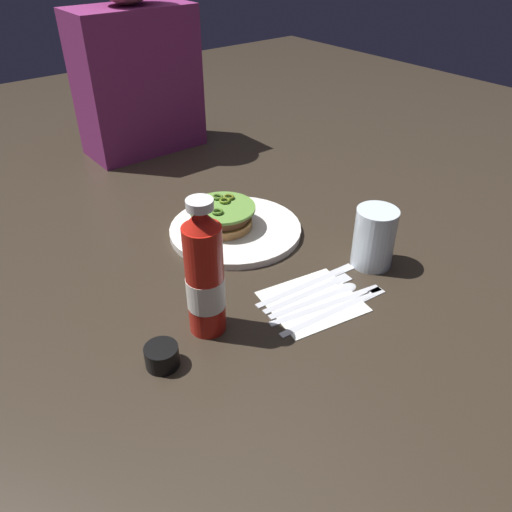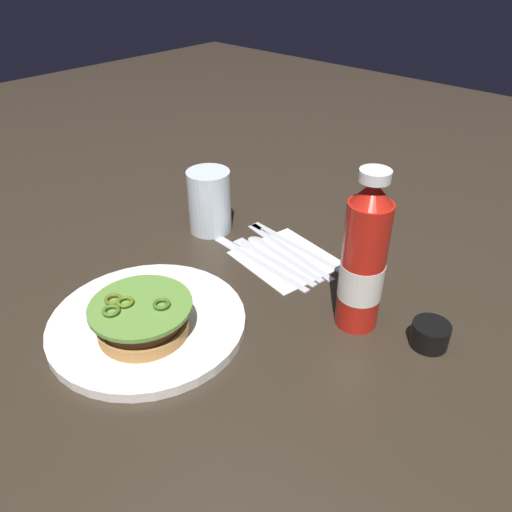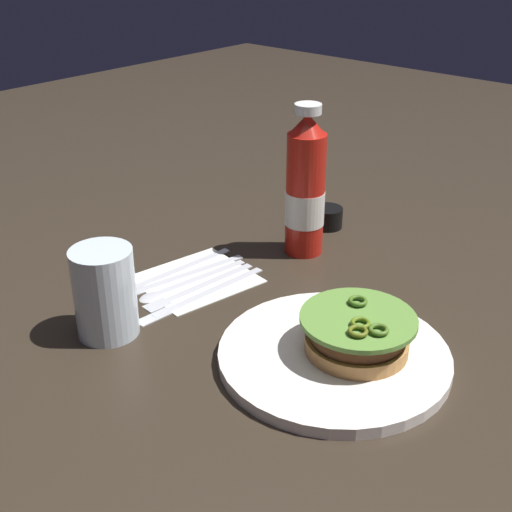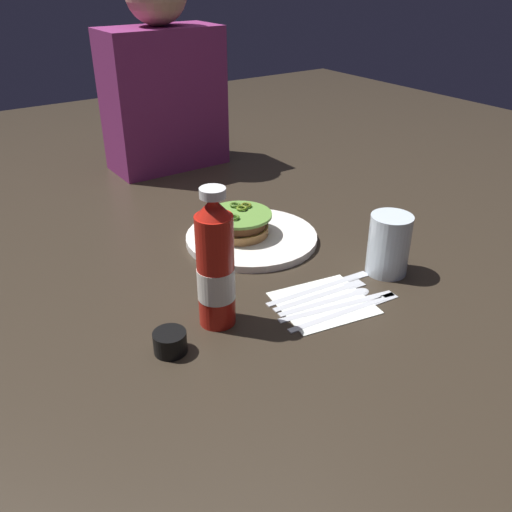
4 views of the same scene
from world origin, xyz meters
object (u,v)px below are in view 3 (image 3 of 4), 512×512
(table_knife, at_px, (163,274))
(spoon_utensil, at_px, (177,284))
(steak_knife, at_px, (170,278))
(ketchup_bottle, at_px, (305,190))
(condiment_cup, at_px, (327,217))
(burger_sandwich, at_px, (357,333))
(fork_utensil, at_px, (191,288))
(napkin, at_px, (194,280))
(dinner_plate, at_px, (334,356))
(water_glass, at_px, (105,292))
(butter_knife, at_px, (195,296))

(table_knife, height_order, spoon_utensil, same)
(table_knife, bearing_deg, steak_knife, 80.35)
(ketchup_bottle, height_order, condiment_cup, ketchup_bottle)
(burger_sandwich, height_order, fork_utensil, burger_sandwich)
(burger_sandwich, distance_m, fork_utensil, 0.27)
(condiment_cup, distance_m, napkin, 0.28)
(dinner_plate, distance_m, water_glass, 0.29)
(burger_sandwich, bearing_deg, napkin, -91.65)
(condiment_cup, height_order, table_knife, condiment_cup)
(napkin, relative_size, table_knife, 0.69)
(burger_sandwich, height_order, water_glass, water_glass)
(ketchup_bottle, relative_size, condiment_cup, 4.58)
(water_glass, relative_size, butter_knife, 0.53)
(burger_sandwich, xyz_separation_m, fork_utensil, (0.01, -0.27, -0.03))
(ketchup_bottle, xyz_separation_m, napkin, (0.18, -0.06, -0.10))
(spoon_utensil, bearing_deg, butter_knife, 81.48)
(table_knife, bearing_deg, burger_sandwich, 92.08)
(dinner_plate, bearing_deg, steak_knife, -90.64)
(burger_sandwich, relative_size, spoon_utensil, 0.77)
(steak_knife, relative_size, spoon_utensil, 1.24)
(napkin, distance_m, table_knife, 0.05)
(condiment_cup, height_order, spoon_utensil, condiment_cup)
(water_glass, relative_size, condiment_cup, 2.27)
(napkin, height_order, table_knife, table_knife)
(table_knife, xyz_separation_m, steak_knife, (0.00, 0.02, 0.00))
(fork_utensil, bearing_deg, steak_knife, -89.16)
(dinner_plate, xyz_separation_m, table_knife, (-0.01, -0.31, -0.00))
(table_knife, xyz_separation_m, butter_knife, (0.01, 0.08, 0.00))
(fork_utensil, bearing_deg, dinner_plate, 89.09)
(butter_knife, bearing_deg, napkin, -131.62)
(burger_sandwich, distance_m, steak_knife, 0.31)
(napkin, relative_size, fork_utensil, 0.81)
(spoon_utensil, distance_m, butter_knife, 0.04)
(ketchup_bottle, distance_m, spoon_utensil, 0.24)
(water_glass, distance_m, condiment_cup, 0.45)
(table_knife, distance_m, steak_knife, 0.02)
(ketchup_bottle, bearing_deg, fork_utensil, -10.92)
(ketchup_bottle, relative_size, steak_knife, 1.06)
(steak_knife, distance_m, fork_utensil, 0.04)
(spoon_utensil, bearing_deg, burger_sandwich, 93.88)
(dinner_plate, xyz_separation_m, burger_sandwich, (-0.02, 0.02, 0.03))
(condiment_cup, height_order, steak_knife, condiment_cup)
(water_glass, height_order, fork_utensil, water_glass)
(dinner_plate, distance_m, butter_knife, 0.23)
(butter_knife, bearing_deg, fork_utensil, -120.70)
(napkin, bearing_deg, steak_knife, -48.40)
(dinner_plate, height_order, water_glass, water_glass)
(spoon_utensil, xyz_separation_m, fork_utensil, (-0.01, 0.02, 0.00))
(spoon_utensil, xyz_separation_m, butter_knife, (0.01, 0.04, 0.00))
(dinner_plate, distance_m, ketchup_bottle, 0.31)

